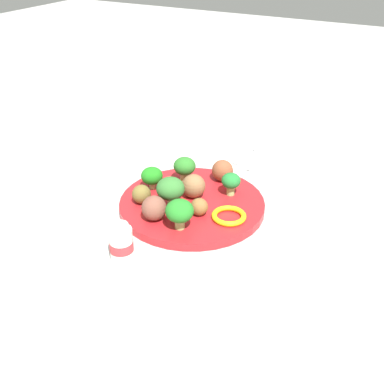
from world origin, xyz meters
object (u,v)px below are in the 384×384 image
meatball_front_right (154,208)px  pepper_ring_mid_left (229,216)px  meatball_mid_left (222,170)px  plate (192,204)px  broccoli_floret_far_rim (170,189)px  meatball_back_left (194,186)px  broccoli_floret_front_right (152,176)px  meatball_back_right (142,194)px  broccoli_floret_back_right (231,182)px  broccoli_floret_mid_left (180,211)px  meatball_mid_right (199,207)px  broccoli_floret_near_rim (185,167)px  knife (261,155)px  yogurt_bottle (121,243)px  fork (248,152)px  napkin (253,157)px

meatball_front_right → pepper_ring_mid_left: meatball_front_right is taller
meatball_mid_left → plate: bearing=172.0°
broccoli_floret_far_rim → meatball_front_right: size_ratio=1.32×
meatball_back_left → meatball_mid_left: (0.09, -0.02, -0.00)m
broccoli_floret_front_right → meatball_back_right: (-0.06, -0.01, -0.01)m
meatball_back_left → broccoli_floret_back_right: bearing=-55.5°
broccoli_floret_mid_left → meatball_mid_right: bearing=-9.7°
broccoli_floret_near_rim → knife: (0.21, -0.09, -0.04)m
yogurt_bottle → meatball_front_right: bearing=2.0°
broccoli_floret_far_rim → broccoli_floret_front_right: broccoli_floret_far_rim is taller
meatball_back_right → broccoli_floret_far_rim: bearing=-75.9°
meatball_mid_right → meatball_mid_left: size_ratio=0.74×
broccoli_floret_far_rim → knife: 0.32m
broccoli_floret_front_right → meatball_mid_right: bearing=-107.5°
meatball_back_left → meatball_back_right: bearing=131.5°
broccoli_floret_far_rim → meatball_front_right: 0.05m
meatball_front_right → broccoli_floret_front_right: bearing=34.6°
yogurt_bottle → meatball_mid_right: bearing=-21.0°
meatball_mid_right → meatball_front_right: size_ratio=0.72×
broccoli_floret_front_right → fork: 0.29m
fork → yogurt_bottle: 0.47m
meatball_back_right → fork: meatball_back_right is taller
broccoli_floret_mid_left → meatball_mid_left: bearing=3.0°
plate → broccoli_floret_far_rim: bearing=144.6°
meatball_back_right → napkin: bearing=-17.9°
meatball_mid_left → knife: 0.17m
broccoli_floret_mid_left → broccoli_floret_back_right: (0.15, -0.03, -0.01)m
broccoli_floret_front_right → meatball_back_left: size_ratio=0.99×
broccoli_floret_near_rim → yogurt_bottle: broccoli_floret_near_rim is taller
plate → pepper_ring_mid_left: pepper_ring_mid_left is taller
meatball_back_right → pepper_ring_mid_left: (0.03, -0.17, -0.01)m
broccoli_floret_near_rim → broccoli_floret_front_right: 0.07m
broccoli_floret_near_rim → broccoli_floret_back_right: bearing=-91.9°
plate → broccoli_floret_front_right: (0.01, 0.09, 0.04)m
meatball_mid_left → fork: size_ratio=0.37×
fork → knife: (-0.00, -0.04, -0.00)m
broccoli_floret_back_right → meatball_mid_right: (-0.09, 0.02, -0.01)m
meatball_back_right → yogurt_bottle: (-0.14, -0.06, -0.00)m
meatball_back_left → meatball_front_right: (-0.10, 0.02, -0.00)m
meatball_mid_right → meatball_back_right: (-0.02, 0.12, 0.00)m
pepper_ring_mid_left → knife: (0.29, 0.05, -0.01)m
meatball_front_right → meatball_mid_left: bearing=-13.2°
meatball_front_right → yogurt_bottle: size_ratio=0.67×
broccoli_floret_far_rim → yogurt_bottle: (-0.16, 0.00, -0.02)m
plate → meatball_mid_right: (-0.04, -0.03, 0.02)m
plate → meatball_front_right: meatball_front_right is taller
plate → broccoli_floret_near_rim: 0.09m
broccoli_floret_mid_left → pepper_ring_mid_left: 0.10m
broccoli_floret_near_rim → pepper_ring_mid_left: size_ratio=0.84×
broccoli_floret_mid_left → knife: broccoli_floret_mid_left is taller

